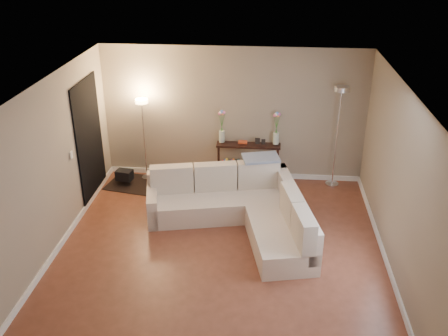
# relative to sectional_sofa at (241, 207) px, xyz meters

# --- Properties ---
(floor) EXTENTS (5.00, 5.50, 0.01)m
(floor) POSITION_rel_sectional_sofa_xyz_m (-0.27, -0.95, -0.32)
(floor) COLOR brown
(floor) RESTS_ON ground
(ceiling) EXTENTS (5.00, 5.50, 0.01)m
(ceiling) POSITION_rel_sectional_sofa_xyz_m (-0.27, -0.95, 2.29)
(ceiling) COLOR white
(ceiling) RESTS_ON ground
(wall_back) EXTENTS (5.00, 0.02, 2.60)m
(wall_back) POSITION_rel_sectional_sofa_xyz_m (-0.27, 1.81, 0.98)
(wall_back) COLOR gray
(wall_back) RESTS_ON ground
(wall_front) EXTENTS (5.00, 0.02, 2.60)m
(wall_front) POSITION_rel_sectional_sofa_xyz_m (-0.27, -3.71, 0.98)
(wall_front) COLOR gray
(wall_front) RESTS_ON ground
(wall_left) EXTENTS (0.02, 5.50, 2.60)m
(wall_left) POSITION_rel_sectional_sofa_xyz_m (-2.78, -0.95, 0.98)
(wall_left) COLOR gray
(wall_left) RESTS_ON ground
(wall_right) EXTENTS (0.02, 5.50, 2.60)m
(wall_right) POSITION_rel_sectional_sofa_xyz_m (2.24, -0.95, 0.98)
(wall_right) COLOR gray
(wall_right) RESTS_ON ground
(baseboard_back) EXTENTS (5.00, 0.03, 0.10)m
(baseboard_back) POSITION_rel_sectional_sofa_xyz_m (-0.27, 1.79, -0.27)
(baseboard_back) COLOR white
(baseboard_back) RESTS_ON ground
(baseboard_left) EXTENTS (0.03, 5.50, 0.10)m
(baseboard_left) POSITION_rel_sectional_sofa_xyz_m (-2.76, -0.95, -0.27)
(baseboard_left) COLOR white
(baseboard_left) RESTS_ON ground
(baseboard_right) EXTENTS (0.03, 5.50, 0.10)m
(baseboard_right) POSITION_rel_sectional_sofa_xyz_m (2.21, -0.95, -0.27)
(baseboard_right) COLOR white
(baseboard_right) RESTS_ON ground
(doorway) EXTENTS (0.02, 1.20, 2.20)m
(doorway) POSITION_rel_sectional_sofa_xyz_m (-2.75, 0.75, 0.78)
(doorway) COLOR black
(doorway) RESTS_ON ground
(switch_plate) EXTENTS (0.02, 0.08, 0.12)m
(switch_plate) POSITION_rel_sectional_sofa_xyz_m (-2.75, -0.10, 0.88)
(switch_plate) COLOR white
(switch_plate) RESTS_ON ground
(sectional_sofa) EXTENTS (2.90, 2.48, 0.86)m
(sectional_sofa) POSITION_rel_sectional_sofa_xyz_m (0.00, 0.00, 0.00)
(sectional_sofa) COLOR beige
(sectional_sofa) RESTS_ON floor
(throw_blanket) EXTENTS (0.69, 0.51, 0.08)m
(throw_blanket) POSITION_rel_sectional_sofa_xyz_m (0.29, 0.69, 0.60)
(throw_blanket) COLOR gray
(throw_blanket) RESTS_ON sectional_sofa
(console_table) EXTENTS (1.23, 0.34, 0.76)m
(console_table) POSITION_rel_sectional_sofa_xyz_m (-0.04, 1.69, 0.11)
(console_table) COLOR black
(console_table) RESTS_ON floor
(leaning_mirror) EXTENTS (0.87, 0.05, 0.68)m
(leaning_mirror) POSITION_rel_sectional_sofa_xyz_m (0.04, 1.86, 0.80)
(leaning_mirror) COLOR black
(leaning_mirror) RESTS_ON console_table
(table_decor) EXTENTS (0.52, 0.11, 0.12)m
(table_decor) POSITION_rel_sectional_sofa_xyz_m (0.03, 1.66, 0.49)
(table_decor) COLOR #C74623
(table_decor) RESTS_ON console_table
(flower_vase_left) EXTENTS (0.14, 0.11, 0.65)m
(flower_vase_left) POSITION_rel_sectional_sofa_xyz_m (-0.48, 1.70, 0.73)
(flower_vase_left) COLOR silver
(flower_vase_left) RESTS_ON console_table
(flower_vase_right) EXTENTS (0.14, 0.11, 0.65)m
(flower_vase_right) POSITION_rel_sectional_sofa_xyz_m (0.56, 1.70, 0.73)
(flower_vase_right) COLOR silver
(flower_vase_right) RESTS_ON console_table
(floor_lamp_lit) EXTENTS (0.27, 0.27, 1.64)m
(floor_lamp_lit) POSITION_rel_sectional_sofa_xyz_m (-1.97, 1.55, 0.84)
(floor_lamp_lit) COLOR silver
(floor_lamp_lit) RESTS_ON floor
(floor_lamp_unlit) EXTENTS (0.28, 0.28, 1.97)m
(floor_lamp_unlit) POSITION_rel_sectional_sofa_xyz_m (1.68, 1.59, 1.07)
(floor_lamp_unlit) COLOR silver
(floor_lamp_unlit) RESTS_ON floor
(charcoal_rug) EXTENTS (1.20, 0.99, 0.01)m
(charcoal_rug) POSITION_rel_sectional_sofa_xyz_m (-2.12, 1.26, -0.31)
(charcoal_rug) COLOR black
(charcoal_rug) RESTS_ON floor
(black_bag) EXTENTS (0.34, 0.27, 0.20)m
(black_bag) POSITION_rel_sectional_sofa_xyz_m (-2.33, 1.22, -0.11)
(black_bag) COLOR black
(black_bag) RESTS_ON charcoal_rug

